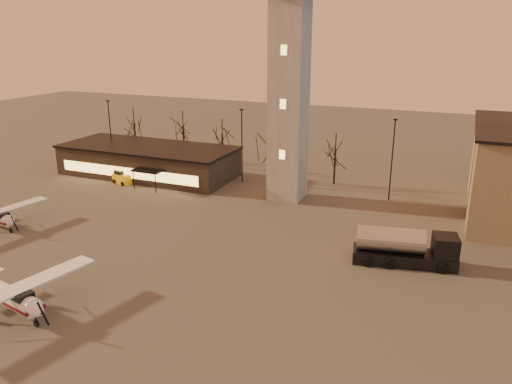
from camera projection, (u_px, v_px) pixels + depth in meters
The scene contains 8 objects.
ground at pixel (150, 317), 36.67m from camera, with size 220.00×220.00×0.00m, color #44423F.
control_tower at pixel (289, 64), 57.91m from camera, with size 6.80×6.80×32.60m.
terminal at pixel (148, 160), 72.16m from camera, with size 25.40×12.20×4.30m.
light_poles at pixel (294, 154), 61.97m from camera, with size 58.50×12.25×10.14m.
tree_row at pixel (221, 130), 74.21m from camera, with size 37.20×9.20×8.80m.
cessna_front at pixel (15, 302), 36.47m from camera, with size 10.04×12.62×3.47m.
fuel_truck at pixel (404, 250), 44.72m from camera, with size 9.35×4.34×3.35m.
service_cart at pixel (123, 178), 68.61m from camera, with size 3.16×2.45×1.80m.
Camera 1 is at (19.64, -26.47, 20.10)m, focal length 35.00 mm.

